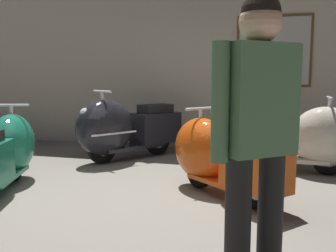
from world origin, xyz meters
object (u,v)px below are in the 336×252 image
visitor_0 (257,128)px  scooter_3 (303,138)px  scooter_2 (216,156)px  scooter_1 (121,128)px  scooter_0 (5,150)px

visitor_0 → scooter_3: bearing=-50.0°
scooter_2 → visitor_0: size_ratio=0.84×
scooter_1 → scooter_3: size_ratio=1.03×
scooter_3 → visitor_0: visitor_0 is taller
scooter_1 → scooter_3: 2.66m
scooter_1 → scooter_3: (2.65, -0.10, -0.03)m
scooter_1 → visitor_0: bearing=69.0°
scooter_1 → scooter_3: scooter_1 is taller
visitor_0 → scooter_2: bearing=-26.9°
scooter_2 → scooter_3: 1.57m
scooter_0 → scooter_3: bearing=-83.5°
scooter_0 → scooter_2: bearing=-99.5°
scooter_2 → visitor_0: bearing=144.3°
scooter_0 → scooter_3: (3.42, 1.61, 0.03)m
scooter_3 → scooter_0: bearing=-154.1°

